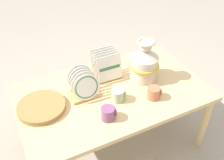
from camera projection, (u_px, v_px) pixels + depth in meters
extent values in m
plane|color=gray|center=(112.00, 141.00, 2.34)|extent=(14.00, 14.00, 0.00)
cube|color=tan|center=(112.00, 93.00, 2.00)|extent=(1.42, 0.85, 0.03)
cylinder|color=tan|center=(204.00, 123.00, 2.14)|extent=(0.06, 0.06, 0.55)
cylinder|color=tan|center=(23.00, 116.00, 2.21)|extent=(0.06, 0.06, 0.55)
cylinder|color=tan|center=(153.00, 75.00, 2.67)|extent=(0.06, 0.06, 0.55)
cylinder|color=beige|center=(144.00, 68.00, 2.06)|extent=(0.22, 0.22, 0.20)
cone|color=beige|center=(145.00, 53.00, 1.98)|extent=(0.22, 0.22, 0.08)
cylinder|color=beige|center=(146.00, 45.00, 1.94)|extent=(0.09, 0.09, 0.05)
torus|color=beige|center=(146.00, 42.00, 1.92)|extent=(0.13, 0.13, 0.02)
torus|color=gold|center=(144.00, 65.00, 2.05)|extent=(0.24, 0.24, 0.02)
cube|color=tan|center=(84.00, 94.00, 1.95)|extent=(0.21, 0.15, 0.02)
cylinder|color=tan|center=(72.00, 88.00, 1.94)|extent=(0.01, 0.01, 0.06)
cylinder|color=tan|center=(90.00, 82.00, 1.99)|extent=(0.01, 0.01, 0.06)
cylinder|color=white|center=(87.00, 87.00, 1.84)|extent=(0.20, 0.06, 0.19)
torus|color=#38703D|center=(87.00, 87.00, 1.83)|extent=(0.17, 0.05, 0.17)
cylinder|color=white|center=(85.00, 85.00, 1.86)|extent=(0.20, 0.06, 0.19)
cylinder|color=white|center=(83.00, 82.00, 1.88)|extent=(0.20, 0.06, 0.19)
cylinder|color=white|center=(82.00, 80.00, 1.90)|extent=(0.20, 0.06, 0.19)
cylinder|color=white|center=(80.00, 77.00, 1.93)|extent=(0.20, 0.06, 0.19)
cube|color=tan|center=(106.00, 75.00, 2.13)|extent=(0.21, 0.15, 0.02)
cylinder|color=tan|center=(95.00, 70.00, 2.12)|extent=(0.01, 0.01, 0.06)
cylinder|color=tan|center=(111.00, 65.00, 2.17)|extent=(0.01, 0.01, 0.06)
cube|color=white|center=(110.00, 68.00, 2.02)|extent=(0.20, 0.06, 0.20)
cube|color=white|center=(108.00, 66.00, 2.04)|extent=(0.20, 0.06, 0.20)
cube|color=white|center=(106.00, 64.00, 2.06)|extent=(0.20, 0.06, 0.20)
cube|color=white|center=(104.00, 62.00, 2.08)|extent=(0.20, 0.06, 0.20)
cube|color=white|center=(103.00, 60.00, 2.11)|extent=(0.20, 0.06, 0.20)
cube|color=#38703D|center=(110.00, 68.00, 2.01)|extent=(0.17, 0.01, 0.02)
cylinder|color=olive|center=(42.00, 108.00, 1.84)|extent=(0.34, 0.34, 0.01)
cylinder|color=olive|center=(42.00, 107.00, 1.83)|extent=(0.34, 0.34, 0.01)
cylinder|color=olive|center=(41.00, 106.00, 1.83)|extent=(0.34, 0.34, 0.01)
cylinder|color=olive|center=(41.00, 106.00, 1.82)|extent=(0.34, 0.34, 0.01)
cylinder|color=#7A4770|center=(108.00, 113.00, 1.74)|extent=(0.09, 0.09, 0.09)
torus|color=#7A4770|center=(114.00, 111.00, 1.75)|extent=(0.02, 0.08, 0.08)
cylinder|color=#9EB28E|center=(118.00, 95.00, 1.88)|extent=(0.09, 0.09, 0.09)
torus|color=#9EB28E|center=(123.00, 93.00, 1.90)|extent=(0.02, 0.08, 0.08)
cylinder|color=#B76647|center=(153.00, 93.00, 1.90)|extent=(0.09, 0.09, 0.09)
torus|color=#B76647|center=(159.00, 91.00, 1.92)|extent=(0.02, 0.08, 0.08)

